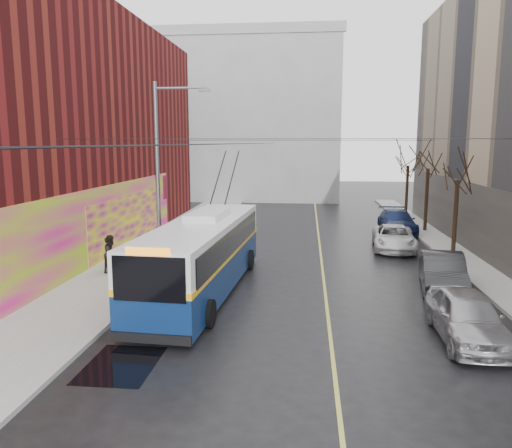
{
  "coord_description": "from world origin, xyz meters",
  "views": [
    {
      "loc": [
        0.66,
        -12.74,
        6.27
      ],
      "look_at": [
        -1.66,
        9.91,
        2.54
      ],
      "focal_mm": 35.0,
      "sensor_mm": 36.0,
      "label": 1
    }
  ],
  "objects_px": {
    "parked_car_d": "(397,221)",
    "pedestrian_a": "(109,254)",
    "tree_near": "(459,166)",
    "tree_mid": "(429,157)",
    "streetlight_pole": "(161,173)",
    "trolleybus": "(202,254)",
    "pedestrian_b": "(111,254)",
    "pedestrian_c": "(161,251)",
    "parked_car_a": "(467,317)",
    "following_car": "(234,224)",
    "parked_car_c": "(394,238)",
    "tree_far": "(409,156)",
    "parked_car_b": "(443,272)"
  },
  "relations": [
    {
      "from": "streetlight_pole",
      "to": "following_car",
      "type": "bearing_deg",
      "value": 79.64
    },
    {
      "from": "pedestrian_a",
      "to": "pedestrian_c",
      "type": "bearing_deg",
      "value": -71.19
    },
    {
      "from": "parked_car_c",
      "to": "trolleybus",
      "type": "bearing_deg",
      "value": -129.75
    },
    {
      "from": "parked_car_b",
      "to": "pedestrian_a",
      "type": "relative_size",
      "value": 2.96
    },
    {
      "from": "tree_far",
      "to": "pedestrian_b",
      "type": "distance_m",
      "value": 27.23
    },
    {
      "from": "parked_car_b",
      "to": "pedestrian_b",
      "type": "distance_m",
      "value": 15.05
    },
    {
      "from": "tree_far",
      "to": "following_car",
      "type": "distance_m",
      "value": 16.89
    },
    {
      "from": "parked_car_d",
      "to": "parked_car_b",
      "type": "bearing_deg",
      "value": -91.61
    },
    {
      "from": "pedestrian_b",
      "to": "following_car",
      "type": "bearing_deg",
      "value": -1.37
    },
    {
      "from": "parked_car_c",
      "to": "pedestrian_a",
      "type": "relative_size",
      "value": 3.14
    },
    {
      "from": "pedestrian_a",
      "to": "streetlight_pole",
      "type": "bearing_deg",
      "value": -90.33
    },
    {
      "from": "tree_near",
      "to": "streetlight_pole",
      "type": "bearing_deg",
      "value": -158.38
    },
    {
      "from": "tree_near",
      "to": "pedestrian_a",
      "type": "bearing_deg",
      "value": -160.86
    },
    {
      "from": "pedestrian_b",
      "to": "pedestrian_c",
      "type": "relative_size",
      "value": 1.09
    },
    {
      "from": "parked_car_a",
      "to": "following_car",
      "type": "relative_size",
      "value": 0.98
    },
    {
      "from": "parked_car_d",
      "to": "tree_near",
      "type": "bearing_deg",
      "value": -72.76
    },
    {
      "from": "trolleybus",
      "to": "pedestrian_b",
      "type": "bearing_deg",
      "value": 159.18
    },
    {
      "from": "parked_car_c",
      "to": "parked_car_d",
      "type": "height_order",
      "value": "parked_car_d"
    },
    {
      "from": "streetlight_pole",
      "to": "trolleybus",
      "type": "distance_m",
      "value": 4.83
    },
    {
      "from": "streetlight_pole",
      "to": "parked_car_d",
      "type": "xyz_separation_m",
      "value": [
        13.14,
        12.65,
        -4.05
      ]
    },
    {
      "from": "streetlight_pole",
      "to": "parked_car_a",
      "type": "xyz_separation_m",
      "value": [
        11.94,
        -6.97,
        -4.05
      ]
    },
    {
      "from": "streetlight_pole",
      "to": "tree_far",
      "type": "xyz_separation_m",
      "value": [
        15.14,
        20.0,
        0.3
      ]
    },
    {
      "from": "streetlight_pole",
      "to": "parked_car_d",
      "type": "bearing_deg",
      "value": 43.92
    },
    {
      "from": "parked_car_a",
      "to": "pedestrian_a",
      "type": "xyz_separation_m",
      "value": [
        -14.56,
        6.8,
        0.17
      ]
    },
    {
      "from": "tree_mid",
      "to": "pedestrian_c",
      "type": "bearing_deg",
      "value": -141.75
    },
    {
      "from": "tree_near",
      "to": "tree_mid",
      "type": "bearing_deg",
      "value": 90.0
    },
    {
      "from": "streetlight_pole",
      "to": "tree_far",
      "type": "height_order",
      "value": "streetlight_pole"
    },
    {
      "from": "parked_car_d",
      "to": "pedestrian_a",
      "type": "distance_m",
      "value": 20.31
    },
    {
      "from": "streetlight_pole",
      "to": "trolleybus",
      "type": "relative_size",
      "value": 0.72
    },
    {
      "from": "streetlight_pole",
      "to": "tree_near",
      "type": "xyz_separation_m",
      "value": [
        15.14,
        6.0,
        0.13
      ]
    },
    {
      "from": "parked_car_a",
      "to": "following_car",
      "type": "bearing_deg",
      "value": 120.51
    },
    {
      "from": "trolleybus",
      "to": "parked_car_c",
      "type": "xyz_separation_m",
      "value": [
        9.49,
        9.47,
        -0.91
      ]
    },
    {
      "from": "tree_mid",
      "to": "pedestrian_c",
      "type": "xyz_separation_m",
      "value": [
        -15.5,
        -12.22,
        -4.27
      ]
    },
    {
      "from": "following_car",
      "to": "pedestrian_a",
      "type": "xyz_separation_m",
      "value": [
        -4.53,
        -10.6,
        0.16
      ]
    },
    {
      "from": "streetlight_pole",
      "to": "parked_car_d",
      "type": "relative_size",
      "value": 1.64
    },
    {
      "from": "tree_near",
      "to": "parked_car_b",
      "type": "height_order",
      "value": "tree_near"
    },
    {
      "from": "tree_mid",
      "to": "tree_far",
      "type": "relative_size",
      "value": 1.02
    },
    {
      "from": "streetlight_pole",
      "to": "tree_near",
      "type": "distance_m",
      "value": 16.28
    },
    {
      "from": "tree_mid",
      "to": "following_car",
      "type": "bearing_deg",
      "value": -169.03
    },
    {
      "from": "pedestrian_b",
      "to": "pedestrian_c",
      "type": "height_order",
      "value": "pedestrian_b"
    },
    {
      "from": "trolleybus",
      "to": "parked_car_a",
      "type": "distance_m",
      "value": 10.45
    },
    {
      "from": "streetlight_pole",
      "to": "parked_car_c",
      "type": "height_order",
      "value": "streetlight_pole"
    },
    {
      "from": "parked_car_a",
      "to": "pedestrian_b",
      "type": "bearing_deg",
      "value": 156.04
    },
    {
      "from": "parked_car_c",
      "to": "pedestrian_a",
      "type": "distance_m",
      "value": 16.18
    },
    {
      "from": "tree_near",
      "to": "pedestrian_c",
      "type": "height_order",
      "value": "tree_near"
    },
    {
      "from": "parked_car_a",
      "to": "parked_car_d",
      "type": "distance_m",
      "value": 19.66
    },
    {
      "from": "following_car",
      "to": "pedestrian_b",
      "type": "relative_size",
      "value": 2.64
    },
    {
      "from": "tree_near",
      "to": "pedestrian_c",
      "type": "distance_m",
      "value": 16.84
    },
    {
      "from": "tree_mid",
      "to": "parked_car_c",
      "type": "distance_m",
      "value": 8.28
    },
    {
      "from": "tree_mid",
      "to": "tree_far",
      "type": "height_order",
      "value": "tree_mid"
    }
  ]
}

